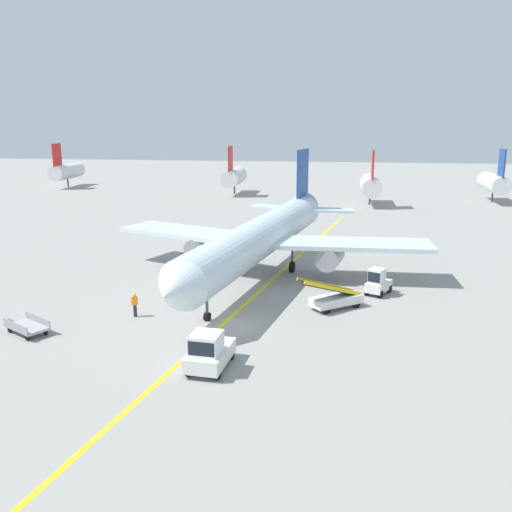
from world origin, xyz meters
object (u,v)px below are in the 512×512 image
pushback_tug (209,352)px  belt_loader_forward_hold (335,298)px  safety_cone_nose_right (215,262)px  baggage_cart_loaded (27,327)px  baggage_tug_near_wing (378,283)px  safety_cone_nose_left (219,275)px  safety_cone_wingtip_left (244,259)px  airliner (263,236)px  ground_crew_marshaller (135,304)px  safety_cone_wingtip_right (182,299)px

pushback_tug → belt_loader_forward_hold: belt_loader_forward_hold is taller
safety_cone_nose_right → baggage_cart_loaded: bearing=-112.9°
safety_cone_nose_right → baggage_tug_near_wing: bearing=-26.3°
safety_cone_nose_left → safety_cone_nose_right: bearing=107.1°
baggage_cart_loaded → safety_cone_wingtip_left: 22.66m
airliner → safety_cone_nose_right: size_ratio=80.01×
safety_cone_nose_left → safety_cone_wingtip_left: same height
baggage_cart_loaded → airliner: bearing=51.1°
baggage_cart_loaded → ground_crew_marshaller: 6.87m
safety_cone_wingtip_right → safety_cone_nose_right: bearing=89.9°
pushback_tug → safety_cone_nose_left: size_ratio=8.52×
baggage_tug_near_wing → safety_cone_wingtip_right: size_ratio=6.20×
ground_crew_marshaller → safety_cone_wingtip_left: (4.69, 16.21, -0.69)m
pushback_tug → safety_cone_wingtip_left: pushback_tug is taller
ground_crew_marshaller → safety_cone_nose_right: 14.80m
pushback_tug → safety_cone_nose_left: (-3.28, 17.58, -0.77)m
pushback_tug → safety_cone_nose_left: bearing=100.6°
safety_cone_nose_right → belt_loader_forward_hold: bearing=-44.3°
safety_cone_wingtip_right → baggage_tug_near_wing: bearing=15.5°
ground_crew_marshaller → safety_cone_wingtip_right: bearing=57.2°
baggage_tug_near_wing → airliner: bearing=155.4°
safety_cone_nose_left → safety_cone_wingtip_right: same height
baggage_cart_loaded → safety_cone_wingtip_right: baggage_cart_loaded is taller
baggage_tug_near_wing → belt_loader_forward_hold: 4.96m
baggage_tug_near_wing → safety_cone_wingtip_left: baggage_tug_near_wing is taller
safety_cone_nose_right → safety_cone_wingtip_left: bearing=33.6°
airliner → baggage_tug_near_wing: 10.71m
safety_cone_nose_left → baggage_tug_near_wing: bearing=-12.4°
safety_cone_nose_right → safety_cone_wingtip_left: same height
baggage_cart_loaded → pushback_tug: bearing=-14.5°
airliner → pushback_tug: 19.21m
pushback_tug → airliner: bearing=89.1°
belt_loader_forward_hold → safety_cone_nose_left: size_ratio=10.72×
airliner → safety_cone_wingtip_right: size_ratio=80.01×
safety_cone_nose_right → safety_cone_nose_left: bearing=-72.9°
baggage_cart_loaded → belt_loader_forward_hold: bearing=22.1°
ground_crew_marshaller → safety_cone_wingtip_left: ground_crew_marshaller is taller
safety_cone_nose_right → pushback_tug: bearing=-78.1°
pushback_tug → safety_cone_wingtip_right: size_ratio=8.52×
airliner → safety_cone_nose_right: (-4.89, 2.77, -3.20)m
airliner → pushback_tug: airliner is taller
baggage_cart_loaded → safety_cone_nose_right: size_ratio=8.31×
baggage_tug_near_wing → safety_cone_wingtip_left: 14.80m
ground_crew_marshaller → safety_cone_wingtip_right: size_ratio=3.86×
baggage_cart_loaded → safety_cone_wingtip_left: size_ratio=8.31×
baggage_cart_loaded → safety_cone_nose_left: size_ratio=8.31×
safety_cone_wingtip_left → safety_cone_wingtip_right: bearing=-100.8°
baggage_tug_near_wing → safety_cone_wingtip_right: 14.94m
baggage_cart_loaded → safety_cone_wingtip_right: 10.85m
baggage_tug_near_wing → ground_crew_marshaller: (-16.64, -7.51, -0.02)m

